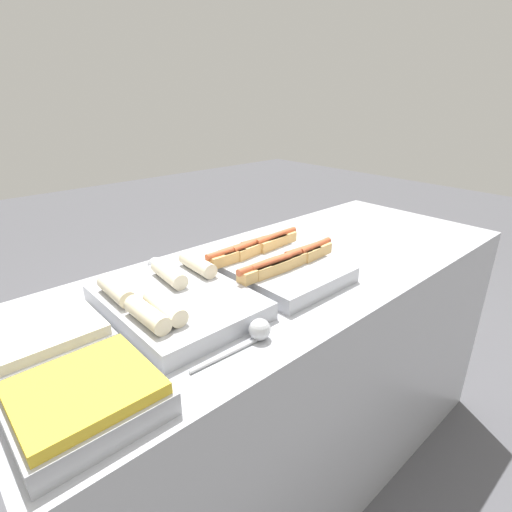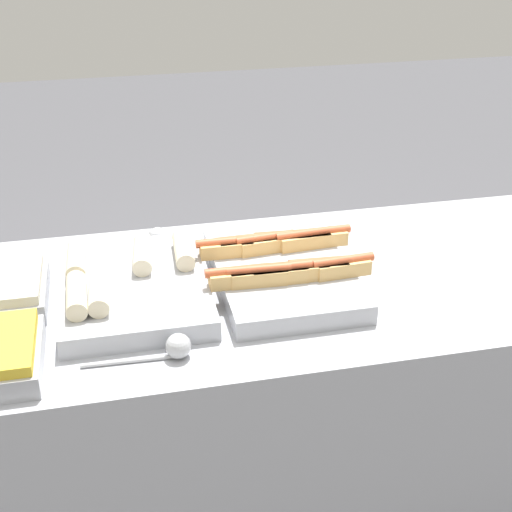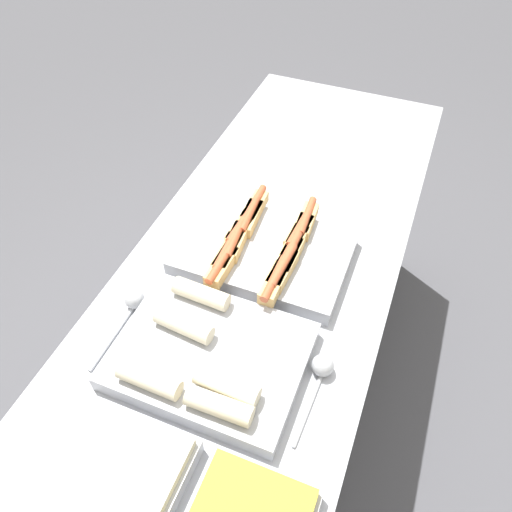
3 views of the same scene
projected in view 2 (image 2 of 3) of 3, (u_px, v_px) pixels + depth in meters
The scene contains 5 objects.
counter at pixel (308, 420), 2.02m from camera, with size 1.89×0.75×0.93m.
tray_hotdogs at pixel (282, 268), 1.77m from camera, with size 0.41×0.48×0.10m.
tray_wraps at pixel (131, 285), 1.70m from camera, with size 0.34×0.45×0.10m.
serving_spoon_near at pixel (173, 348), 1.49m from camera, with size 0.23×0.05×0.05m.
serving_spoon_far at pixel (153, 238), 1.94m from camera, with size 0.24×0.05×0.05m.
Camera 2 is at (-0.48, -1.50, 1.83)m, focal length 50.00 mm.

